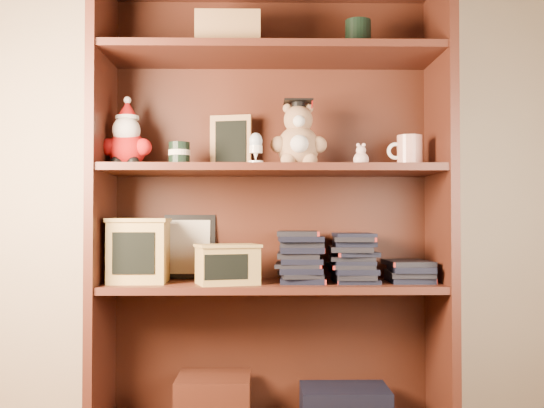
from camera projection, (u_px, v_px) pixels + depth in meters
The scene contains 16 objects.
bookcase at pixel (271, 216), 2.24m from camera, with size 1.20×0.35×1.60m.
shelf_lower at pixel (272, 286), 2.19m from camera, with size 1.14×0.33×0.02m.
shelf_upper at pixel (272, 170), 2.20m from camera, with size 1.14×0.33×0.02m.
santa_plush at pixel (127, 140), 2.18m from camera, with size 0.18×0.13×0.25m.
teachers_tin at pixel (179, 154), 2.19m from camera, with size 0.07×0.07×0.08m.
chalkboard_plaque at pixel (231, 143), 2.31m from camera, with size 0.15×0.10×0.20m.
egg_cup at pixel (256, 147), 2.12m from camera, with size 0.05×0.05×0.11m.
grad_teddy_bear at pixel (298, 140), 2.19m from camera, with size 0.19×0.17×0.24m.
pink_figurine at pixel (361, 157), 2.20m from camera, with size 0.05×0.05×0.08m.
teacher_mug at pixel (409, 151), 2.21m from camera, with size 0.12×0.09×0.11m.
certificate_frame at pixel (190, 247), 2.32m from camera, with size 0.19×0.05×0.23m.
treats_box at pixel (139, 250), 2.18m from camera, with size 0.21×0.21×0.22m.
pencils_box at pixel (227, 264), 2.12m from camera, with size 0.24×0.20×0.13m.
book_stack_left at pixel (301, 259), 2.19m from camera, with size 0.14×0.20×0.16m.
book_stack_mid at pixel (353, 257), 2.19m from camera, with size 0.14×0.20×0.18m.
book_stack_right at pixel (410, 273), 2.20m from camera, with size 0.14×0.20×0.06m.
Camera 1 is at (-0.20, -0.89, 0.77)m, focal length 42.00 mm.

